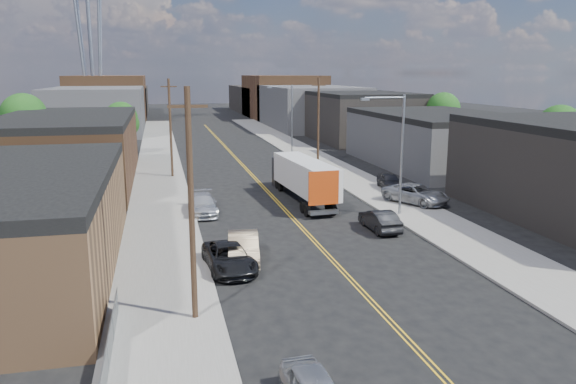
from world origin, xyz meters
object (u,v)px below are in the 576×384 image
car_left_c (229,257)px  car_right_oncoming (380,220)px  car_left_d (202,204)px  semi_truck (301,176)px  car_left_b (243,248)px  car_right_lot_c (389,181)px  car_right_lot_a (416,194)px

car_left_c → car_right_oncoming: bearing=22.6°
car_left_d → semi_truck: bearing=22.0°
car_left_b → car_right_lot_c: car_left_b is taller
car_left_c → car_right_lot_c: bearing=42.4°
semi_truck → car_left_b: (-7.16, -14.84, -1.22)m
car_right_oncoming → car_right_lot_c: bearing=-116.6°
car_right_lot_c → car_left_c: bearing=-124.6°
car_left_d → car_right_oncoming: bearing=-31.5°
car_left_d → car_right_lot_c: 18.15m
car_left_b → car_left_d: (-1.40, 11.56, -0.05)m
car_right_oncoming → car_right_lot_a: car_right_lot_a is taller
semi_truck → car_left_d: size_ratio=2.66×
semi_truck → car_right_lot_a: bearing=-29.8°
semi_truck → car_left_b: size_ratio=2.82×
car_left_b → car_left_c: 1.61m
semi_truck → car_left_d: (-8.56, -3.28, -1.27)m
semi_truck → car_left_b: bearing=-120.0°
semi_truck → car_left_d: semi_truck is taller
car_right_oncoming → semi_truck: bearing=-75.8°
semi_truck → car_right_oncoming: size_ratio=3.16×
semi_truck → car_left_b: 16.52m
car_right_lot_a → car_right_lot_c: car_right_lot_a is taller
car_left_d → car_right_lot_c: bearing=17.6°
car_right_lot_c → car_left_d: bearing=-154.8°
car_left_d → car_right_lot_c: car_right_lot_c is taller
car_left_b → car_right_oncoming: size_ratio=1.12×
car_right_lot_c → car_right_lot_a: bearing=-83.8°
car_left_b → car_right_oncoming: car_left_b is taller
semi_truck → car_right_lot_a: semi_truck is taller
car_left_c → car_right_lot_a: car_right_lot_a is taller
car_left_b → car_left_c: bearing=-120.1°
car_left_b → car_right_lot_c: size_ratio=1.16×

